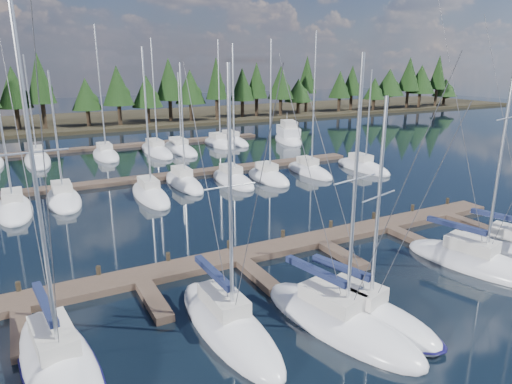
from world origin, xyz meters
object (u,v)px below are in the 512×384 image
main_dock (240,260)px  front_sailboat_1 (59,363)px  front_sailboat_5 (476,262)px  front_sailboat_3 (338,321)px  front_sailboat_4 (362,314)px  front_sailboat_2 (228,324)px  motor_yacht_right (288,137)px

main_dock → front_sailboat_1: (-10.75, -5.55, 0.09)m
front_sailboat_5 → front_sailboat_3: bearing=-173.9°
front_sailboat_4 → front_sailboat_5: 9.93m
front_sailboat_1 → front_sailboat_4: (13.17, -2.74, -0.03)m
front_sailboat_5 → front_sailboat_2: bearing=176.8°
front_sailboat_2 → front_sailboat_4: front_sailboat_2 is taller
main_dock → front_sailboat_1: front_sailboat_1 is taller
front_sailboat_4 → front_sailboat_3: bearing=177.6°
front_sailboat_2 → main_dock: bearing=59.4°
front_sailboat_3 → motor_yacht_right: bearing=60.9°
front_sailboat_3 → front_sailboat_1: bearing=167.2°
front_sailboat_5 → motor_yacht_right: size_ratio=1.48×
front_sailboat_2 → front_sailboat_4: (6.04, -2.16, -0.01)m
front_sailboat_1 → front_sailboat_4: bearing=-11.7°
main_dock → front_sailboat_4: front_sailboat_4 is taller
front_sailboat_1 → front_sailboat_3: (11.79, -2.68, -0.02)m
front_sailboat_3 → front_sailboat_4: size_ratio=1.15×
front_sailboat_4 → front_sailboat_2: bearing=160.3°
motor_yacht_right → front_sailboat_2: bearing=-124.8°
front_sailboat_3 → front_sailboat_2: bearing=155.7°
front_sailboat_5 → motor_yacht_right: 45.29m
front_sailboat_4 → motor_yacht_right: front_sailboat_4 is taller
main_dock → motor_yacht_right: motor_yacht_right is taller
front_sailboat_4 → front_sailboat_5: front_sailboat_5 is taller
main_dock → motor_yacht_right: (25.77, 36.21, 0.35)m
front_sailboat_2 → motor_yacht_right: front_sailboat_2 is taller
front_sailboat_2 → motor_yacht_right: 51.54m
front_sailboat_3 → motor_yacht_right: (24.73, 44.44, 0.28)m
front_sailboat_1 → front_sailboat_3: front_sailboat_1 is taller
front_sailboat_3 → front_sailboat_4: front_sailboat_3 is taller
main_dock → front_sailboat_4: (2.42, -8.28, 0.06)m
main_dock → front_sailboat_1: bearing=-152.7°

